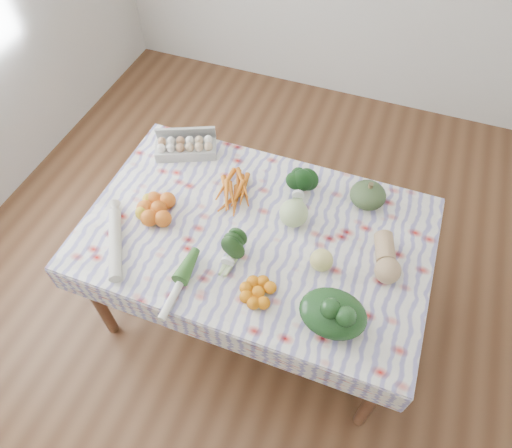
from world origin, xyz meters
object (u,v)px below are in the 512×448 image
Objects in this scene: dining_table at (256,241)px; cabbage at (294,213)px; butternut_squash at (387,257)px; grapefruit at (321,260)px; kabocha_squash at (368,195)px; egg_carton at (186,149)px.

cabbage reaches higher than dining_table.
grapefruit is at bearing -172.68° from butternut_squash.
dining_table is 0.60m from kabocha_squash.
dining_table is 0.38m from grapefruit.
grapefruit is (0.34, -0.08, 0.14)m from dining_table.
grapefruit is (-0.11, -0.45, -0.01)m from kabocha_squash.
butternut_squash is at bearing -10.42° from cabbage.
cabbage is 0.47m from butternut_squash.
dining_table is at bearing 166.27° from grapefruit.
butternut_squash is at bearing -39.80° from egg_carton.
egg_carton is (-0.54, 0.36, 0.13)m from dining_table.
kabocha_squash is 0.40m from cabbage.
grapefruit is (-0.27, -0.11, -0.01)m from butternut_squash.
dining_table is 0.24m from cabbage.
dining_table is 4.88× the size of egg_carton.
kabocha_squash is at bearing 38.45° from dining_table.
butternut_squash reaches higher than dining_table.
dining_table is at bearing -142.05° from cabbage.
cabbage is 0.28m from grapefruit.
egg_carton is 0.73m from cabbage.
egg_carton is 3.13× the size of grapefruit.
butternut_squash reaches higher than grapefruit.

